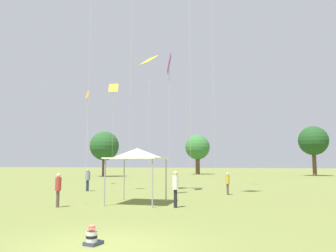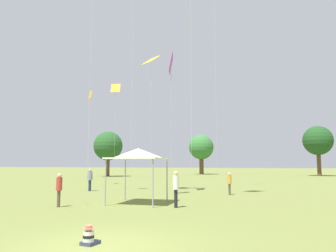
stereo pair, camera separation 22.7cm
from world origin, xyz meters
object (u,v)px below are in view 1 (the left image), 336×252
Objects in this scene: person_standing_4 at (58,187)px; kite_7 at (169,65)px; kite_3 at (149,62)px; distant_tree_1 at (313,141)px; person_standing_0 at (175,185)px; distant_tree_3 at (104,146)px; canopy_tent at (137,154)px; kite_8 at (113,92)px; person_standing_3 at (228,181)px; kite_2 at (87,98)px; person_standing_5 at (88,178)px; distant_tree_0 at (198,148)px; seated_toddler at (92,237)px.

person_standing_4 is 13.25m from kite_7.
kite_3 reaches higher than distant_tree_1.
person_standing_0 is 39.96m from distant_tree_3.
person_standing_4 is at bearing -143.03° from canopy_tent.
kite_8 is 0.99× the size of distant_tree_1.
person_standing_3 is at bearing 57.11° from canopy_tent.
kite_2 is 9.95m from kite_3.
person_standing_5 is at bearing 136.13° from canopy_tent.
kite_3 is 2.07m from kite_7.
person_standing_3 is 42.69m from distant_tree_0.
person_standing_3 is (2.07, 15.43, 0.71)m from seated_toddler.
seated_toddler is 18.60m from kite_7.
kite_7 reaches higher than person_standing_4.
person_standing_0 is 20.22m from kite_2.
person_standing_3 is 0.20× the size of distant_tree_0.
kite_8 is at bearing 157.15° from person_standing_4.
person_standing_5 reaches higher than seated_toddler.
seated_toddler is 18.79m from kite_8.
person_standing_3 is 11.41m from kite_3.
kite_7 is (-0.12, 6.92, 7.12)m from canopy_tent.
distant_tree_3 reaches higher than person_standing_3.
distant_tree_1 reaches higher than distant_tree_0.
person_standing_4 is 38.63m from distant_tree_3.
kite_2 is 1.11× the size of kite_8.
kite_8 is 1.10× the size of distant_tree_0.
person_standing_3 is 0.14× the size of kite_3.
kite_7 is at bearing -111.85° from distant_tree_1.
kite_2 is at bearing 173.49° from person_standing_4.
distant_tree_0 is (-3.82, 40.29, -5.08)m from kite_3.
distant_tree_3 is (-18.73, 32.70, 2.35)m from canopy_tent.
kite_8 is at bearing -156.05° from person_standing_5.
distant_tree_0 is (-5.82, 47.84, 2.63)m from canopy_tent.
person_standing_5 is 10.56m from kite_2.
distant_tree_3 is at bearing -130.47° from distant_tree_0.
person_standing_5 is (-3.47, 8.97, 0.01)m from person_standing_4.
seated_toddler is at bearing -103.65° from distant_tree_1.
canopy_tent is (-2.19, 8.84, 2.49)m from seated_toddler.
kite_7 is (10.36, -5.61, 0.95)m from kite_2.
person_standing_5 reaches higher than person_standing_3.
seated_toddler is 0.07× the size of distant_tree_0.
person_standing_0 is at bearing -105.56° from distant_tree_1.
kite_8 is at bearing 159.61° from person_standing_3.
canopy_tent is 0.40× the size of distant_tree_3.
person_standing_0 is 0.21× the size of distant_tree_1.
person_standing_4 reaches higher than person_standing_3.
kite_2 is at bearing -67.74° from distant_tree_3.
person_standing_5 is 7.16m from kite_8.
kite_8 is 41.13m from distant_tree_0.
distant_tree_3 is at bearing -159.18° from distant_tree_1.
distant_tree_0 is 0.90× the size of distant_tree_1.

